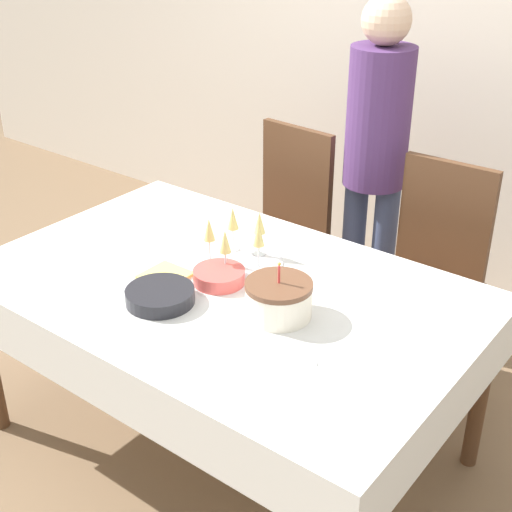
# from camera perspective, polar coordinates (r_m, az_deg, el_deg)

# --- Properties ---
(ground_plane) EXTENTS (12.00, 12.00, 0.00)m
(ground_plane) POSITION_cam_1_polar(r_m,az_deg,el_deg) (2.92, -2.28, -14.68)
(ground_plane) COLOR brown
(wall_back) EXTENTS (8.00, 0.05, 2.70)m
(wall_back) POSITION_cam_1_polar(r_m,az_deg,el_deg) (3.76, 15.84, 17.23)
(wall_back) COLOR silver
(wall_back) RESTS_ON ground_plane
(dining_table) EXTENTS (1.75, 1.12, 0.73)m
(dining_table) POSITION_cam_1_polar(r_m,az_deg,el_deg) (2.54, -2.54, -4.21)
(dining_table) COLOR white
(dining_table) RESTS_ON ground_plane
(dining_chair_far_left) EXTENTS (0.45, 0.45, 0.98)m
(dining_chair_far_left) POSITION_cam_1_polar(r_m,az_deg,el_deg) (3.40, 2.06, 2.85)
(dining_chair_far_left) COLOR #51331E
(dining_chair_far_left) RESTS_ON ground_plane
(dining_chair_far_right) EXTENTS (0.43, 0.43, 0.98)m
(dining_chair_far_right) POSITION_cam_1_polar(r_m,az_deg,el_deg) (3.07, 13.71, -0.89)
(dining_chair_far_right) COLOR #51331E
(dining_chair_far_right) RESTS_ON ground_plane
(birthday_cake) EXTENTS (0.22, 0.22, 0.20)m
(birthday_cake) POSITION_cam_1_polar(r_m,az_deg,el_deg) (2.29, 1.82, -3.46)
(birthday_cake) COLOR silver
(birthday_cake) RESTS_ON dining_table
(champagne_tray) EXTENTS (0.35, 0.35, 0.18)m
(champagne_tray) POSITION_cam_1_polar(r_m,az_deg,el_deg) (2.60, -1.55, 0.92)
(champagne_tray) COLOR silver
(champagne_tray) RESTS_ON dining_table
(plate_stack_main) EXTENTS (0.23, 0.23, 0.05)m
(plate_stack_main) POSITION_cam_1_polar(r_m,az_deg,el_deg) (2.40, -7.68, -3.17)
(plate_stack_main) COLOR black
(plate_stack_main) RESTS_ON dining_table
(plate_stack_dessert) EXTENTS (0.18, 0.18, 0.05)m
(plate_stack_dessert) POSITION_cam_1_polar(r_m,az_deg,el_deg) (2.49, -3.03, -1.66)
(plate_stack_dessert) COLOR #CC4C47
(plate_stack_dessert) RESTS_ON dining_table
(cake_knife) EXTENTS (0.29, 0.09, 0.00)m
(cake_knife) POSITION_cam_1_polar(r_m,az_deg,el_deg) (2.14, 1.09, -7.72)
(cake_knife) COLOR silver
(cake_knife) RESTS_ON dining_table
(fork_pile) EXTENTS (0.18, 0.09, 0.02)m
(fork_pile) POSITION_cam_1_polar(r_m,az_deg,el_deg) (2.46, -9.36, -2.87)
(fork_pile) COLOR silver
(fork_pile) RESTS_ON dining_table
(napkin_pile) EXTENTS (0.15, 0.15, 0.01)m
(napkin_pile) POSITION_cam_1_polar(r_m,az_deg,el_deg) (2.55, -7.27, -1.56)
(napkin_pile) COLOR #E0D166
(napkin_pile) RESTS_ON dining_table
(person_standing) EXTENTS (0.28, 0.28, 1.58)m
(person_standing) POSITION_cam_1_polar(r_m,az_deg,el_deg) (3.21, 9.60, 8.79)
(person_standing) COLOR #3F4C72
(person_standing) RESTS_ON ground_plane
(gift_bag) EXTENTS (0.21, 0.13, 0.30)m
(gift_bag) POSITION_cam_1_polar(r_m,az_deg,el_deg) (3.76, -15.62, -2.39)
(gift_bag) COLOR #E559B2
(gift_bag) RESTS_ON ground_plane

